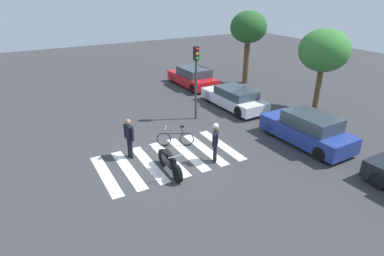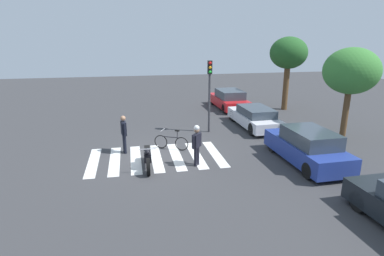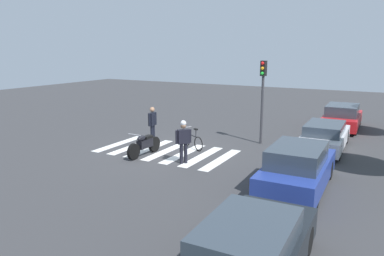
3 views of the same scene
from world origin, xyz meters
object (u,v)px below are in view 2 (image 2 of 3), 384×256
Objects in this scene: car_blue_hatchback at (307,147)px; police_motorcycle at (148,157)px; officer_by_motorcycle at (197,143)px; leaning_bicycle at (171,142)px; car_red_convertible at (229,99)px; traffic_light_pole at (210,85)px; officer_on_foot at (124,132)px; car_white_van at (255,117)px.

police_motorcycle is at bearing -96.62° from car_blue_hatchback.
car_blue_hatchback is at bearing 82.18° from officer_by_motorcycle.
car_red_convertible is (-7.97, 5.37, 0.29)m from leaning_bicycle.
officer_by_motorcycle is at bearing -97.82° from car_blue_hatchback.
officer_by_motorcycle is 0.44× the size of traffic_light_pole.
car_blue_hatchback is (2.72, 7.56, -0.31)m from officer_on_foot.
traffic_light_pole reaches higher than car_white_van.
car_white_van is at bearing 98.30° from traffic_light_pole.
car_white_van reaches higher than police_motorcycle.
car_blue_hatchback is at bearing 70.22° from officer_on_foot.
officer_by_motorcycle is (0.13, 2.01, 0.53)m from police_motorcycle.
car_white_van is at bearing 137.47° from officer_by_motorcycle.
leaning_bicycle is at bearing -159.74° from officer_by_motorcycle.
police_motorcycle is 8.10m from car_white_van.
car_blue_hatchback is (5.56, 0.10, 0.10)m from car_white_van.
officer_by_motorcycle reaches higher than car_white_van.
leaning_bicycle is 4.12m from traffic_light_pole.
police_motorcycle is 0.53× the size of traffic_light_pole.
officer_on_foot is (0.03, -2.17, 0.65)m from leaning_bicycle.
leaning_bicycle is 6.00m from car_white_van.
car_white_van is at bearing -0.78° from car_red_convertible.
officer_by_motorcycle reaches higher than car_red_convertible.
traffic_light_pole is at bearing -27.70° from car_red_convertible.
officer_on_foot reaches higher than officer_by_motorcycle.
officer_on_foot is 3.61m from officer_by_motorcycle.
leaning_bicycle is (-1.98, 1.23, -0.10)m from police_motorcycle.
police_motorcycle is 0.46× the size of car_white_van.
car_red_convertible is at bearing 155.53° from officer_by_motorcycle.
traffic_light_pole reaches higher than officer_on_foot.
traffic_light_pole is (-5.14, -2.95, 1.96)m from car_blue_hatchback.
car_red_convertible is 1.13× the size of traffic_light_pole.
officer_by_motorcycle is at bearing 20.26° from leaning_bicycle.
car_blue_hatchback is (0.77, 6.63, 0.24)m from police_motorcycle.
car_white_van is at bearing -178.99° from car_blue_hatchback.
leaning_bicycle is at bearing -45.52° from traffic_light_pole.
officer_on_foot is 0.40× the size of car_red_convertible.
car_blue_hatchback is (0.63, 4.62, -0.29)m from officer_by_motorcycle.
car_red_convertible is (-9.95, 6.60, 0.19)m from police_motorcycle.
leaning_bicycle is 0.34× the size of car_red_convertible.
car_red_convertible is at bearing 179.22° from car_white_van.
car_white_van is 1.03× the size of car_blue_hatchback.
police_motorcycle is 1.19× the size of officer_on_foot.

